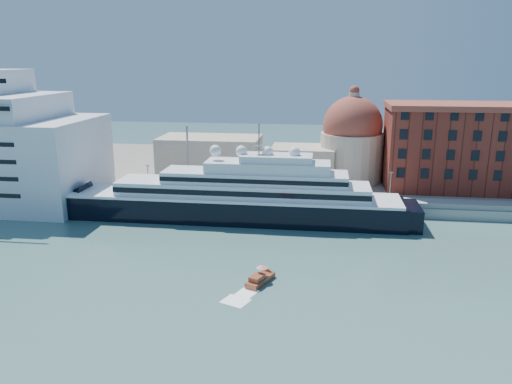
# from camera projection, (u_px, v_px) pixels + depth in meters

# --- Properties ---
(ground) EXTENTS (400.00, 400.00, 0.00)m
(ground) POSITION_uv_depth(u_px,v_px,m) (246.00, 258.00, 94.93)
(ground) COLOR #365E59
(ground) RESTS_ON ground
(quay) EXTENTS (180.00, 10.00, 2.50)m
(quay) POSITION_uv_depth(u_px,v_px,m) (267.00, 202.00, 127.15)
(quay) COLOR gray
(quay) RESTS_ON ground
(land) EXTENTS (260.00, 72.00, 2.00)m
(land) POSITION_uv_depth(u_px,v_px,m) (281.00, 169.00, 166.45)
(land) COLOR slate
(land) RESTS_ON ground
(quay_fence) EXTENTS (180.00, 0.10, 1.20)m
(quay_fence) POSITION_uv_depth(u_px,v_px,m) (265.00, 200.00, 122.36)
(quay_fence) COLOR slate
(quay_fence) RESTS_ON quay
(superyacht) EXTENTS (88.71, 12.30, 26.51)m
(superyacht) POSITION_uv_depth(u_px,v_px,m) (223.00, 200.00, 116.93)
(superyacht) COLOR black
(superyacht) RESTS_ON ground
(service_barge) EXTENTS (13.33, 4.94, 2.96)m
(service_barge) POSITION_uv_depth(u_px,v_px,m) (111.00, 213.00, 119.43)
(service_barge) COLOR white
(service_barge) RESTS_ON ground
(water_taxi) EXTENTS (4.62, 6.97, 3.15)m
(water_taxi) POSITION_uv_depth(u_px,v_px,m) (260.00, 279.00, 84.06)
(water_taxi) COLOR brown
(water_taxi) RESTS_ON ground
(warehouse) EXTENTS (43.00, 19.00, 23.25)m
(warehouse) POSITION_uv_depth(u_px,v_px,m) (466.00, 146.00, 134.37)
(warehouse) COLOR maroon
(warehouse) RESTS_ON land
(church) EXTENTS (66.00, 18.00, 25.50)m
(church) POSITION_uv_depth(u_px,v_px,m) (298.00, 149.00, 146.51)
(church) COLOR beige
(church) RESTS_ON land
(lamp_posts) EXTENTS (120.80, 2.40, 18.00)m
(lamp_posts) POSITION_uv_depth(u_px,v_px,m) (216.00, 169.00, 124.91)
(lamp_posts) COLOR slate
(lamp_posts) RESTS_ON quay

